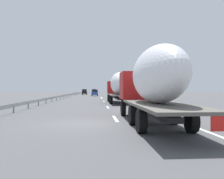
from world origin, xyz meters
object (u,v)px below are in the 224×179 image
Objects in this scene: car_silver_hatch at (94,92)px; road_sign at (122,88)px; car_blue_sedan at (95,93)px; car_black_suv at (85,92)px; truck_lead at (118,86)px; truck_trailing at (152,81)px.

road_sign reaches higher than car_silver_hatch.
car_blue_sedan is 1.14× the size of car_black_suv.
car_silver_hatch is 11.77m from car_black_suv.
truck_trailing is (-19.52, -0.00, -0.03)m from truck_lead.
car_silver_hatch is (82.11, 3.75, -1.37)m from truck_trailing.
car_silver_hatch is 1.08× the size of car_black_suv.
truck_lead reaches higher than truck_trailing.
truck_trailing reaches higher than car_silver_hatch.
car_black_suv is at bearing 19.93° from road_sign.
car_silver_hatch is 28.20m from car_blue_sedan.
truck_lead is 62.72m from car_silver_hatch.
truck_trailing reaches higher than road_sign.
road_sign is at bearing -4.14° from truck_trailing.
truck_lead is 2.91× the size of car_silver_hatch.
road_sign is (42.81, -3.10, -0.25)m from truck_trailing.
truck_trailing is at bearing -176.42° from car_blue_sedan.
truck_lead is at bearing -174.41° from car_blue_sedan.
car_silver_hatch is 0.95× the size of car_blue_sedan.
car_silver_hatch reaches higher than car_black_suv.
car_blue_sedan is (-28.20, -0.39, -0.04)m from car_silver_hatch.
truck_trailing is 3.05× the size of car_black_suv.
truck_lead is 34.59m from car_blue_sedan.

